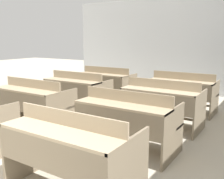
{
  "coord_description": "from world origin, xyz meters",
  "views": [
    {
      "loc": [
        2.65,
        -0.42,
        1.57
      ],
      "look_at": [
        0.4,
        3.11,
        0.76
      ],
      "focal_mm": 42.0,
      "sensor_mm": 36.0,
      "label": 1
    }
  ],
  "objects_px": {
    "bench_second_left": "(34,101)",
    "bench_back_left": "(106,83)",
    "bench_third_left": "(77,90)",
    "bench_back_right": "(182,91)",
    "bench_front_right": "(71,149)",
    "bench_third_right": "(162,102)",
    "bench_second_right": "(127,119)"
  },
  "relations": [
    {
      "from": "bench_second_left",
      "to": "bench_back_left",
      "type": "height_order",
      "value": "same"
    },
    {
      "from": "bench_second_right",
      "to": "bench_back_right",
      "type": "relative_size",
      "value": 1.0
    },
    {
      "from": "bench_back_right",
      "to": "bench_third_right",
      "type": "bearing_deg",
      "value": -89.43
    },
    {
      "from": "bench_second_left",
      "to": "bench_back_left",
      "type": "relative_size",
      "value": 1.0
    },
    {
      "from": "bench_second_left",
      "to": "bench_third_left",
      "type": "distance_m",
      "value": 1.21
    },
    {
      "from": "bench_back_left",
      "to": "bench_second_right",
      "type": "bearing_deg",
      "value": -50.71
    },
    {
      "from": "bench_second_right",
      "to": "bench_back_right",
      "type": "xyz_separation_m",
      "value": [
        0.02,
        2.4,
        0.0
      ]
    },
    {
      "from": "bench_second_left",
      "to": "bench_back_left",
      "type": "xyz_separation_m",
      "value": [
        -0.03,
        2.39,
        0.0
      ]
    },
    {
      "from": "bench_front_right",
      "to": "bench_second_right",
      "type": "xyz_separation_m",
      "value": [
        -0.02,
        1.21,
        0.0
      ]
    },
    {
      "from": "bench_second_right",
      "to": "bench_back_right",
      "type": "height_order",
      "value": "same"
    },
    {
      "from": "bench_second_left",
      "to": "bench_third_left",
      "type": "xyz_separation_m",
      "value": [
        -0.0,
        1.21,
        0.0
      ]
    },
    {
      "from": "bench_second_right",
      "to": "bench_third_right",
      "type": "xyz_separation_m",
      "value": [
        0.03,
        1.2,
        0.0
      ]
    },
    {
      "from": "bench_front_right",
      "to": "bench_second_left",
      "type": "bearing_deg",
      "value": 148.0
    },
    {
      "from": "bench_third_right",
      "to": "bench_back_right",
      "type": "xyz_separation_m",
      "value": [
        -0.01,
        1.2,
        0.0
      ]
    },
    {
      "from": "bench_third_right",
      "to": "bench_third_left",
      "type": "bearing_deg",
      "value": 179.19
    },
    {
      "from": "bench_third_left",
      "to": "bench_back_right",
      "type": "height_order",
      "value": "same"
    },
    {
      "from": "bench_back_left",
      "to": "bench_back_right",
      "type": "height_order",
      "value": "same"
    },
    {
      "from": "bench_back_left",
      "to": "bench_third_left",
      "type": "bearing_deg",
      "value": -88.92
    },
    {
      "from": "bench_front_right",
      "to": "bench_third_right",
      "type": "distance_m",
      "value": 2.41
    },
    {
      "from": "bench_back_left",
      "to": "bench_back_right",
      "type": "distance_m",
      "value": 1.99
    },
    {
      "from": "bench_second_right",
      "to": "bench_back_left",
      "type": "distance_m",
      "value": 3.11
    },
    {
      "from": "bench_front_right",
      "to": "bench_back_left",
      "type": "relative_size",
      "value": 1.0
    },
    {
      "from": "bench_second_left",
      "to": "bench_second_right",
      "type": "relative_size",
      "value": 1.0
    },
    {
      "from": "bench_second_left",
      "to": "bench_second_right",
      "type": "xyz_separation_m",
      "value": [
        1.94,
        -0.02,
        0.0
      ]
    },
    {
      "from": "bench_back_left",
      "to": "bench_back_right",
      "type": "xyz_separation_m",
      "value": [
        1.99,
        -0.0,
        0.0
      ]
    },
    {
      "from": "bench_second_left",
      "to": "bench_third_right",
      "type": "relative_size",
      "value": 1.0
    },
    {
      "from": "bench_front_right",
      "to": "bench_back_right",
      "type": "height_order",
      "value": "same"
    },
    {
      "from": "bench_third_left",
      "to": "bench_back_left",
      "type": "height_order",
      "value": "same"
    },
    {
      "from": "bench_second_right",
      "to": "bench_third_right",
      "type": "bearing_deg",
      "value": 88.47
    },
    {
      "from": "bench_third_left",
      "to": "bench_back_left",
      "type": "distance_m",
      "value": 1.18
    },
    {
      "from": "bench_third_right",
      "to": "bench_back_right",
      "type": "relative_size",
      "value": 1.0
    },
    {
      "from": "bench_front_right",
      "to": "bench_third_right",
      "type": "xyz_separation_m",
      "value": [
        0.01,
        2.41,
        0.0
      ]
    }
  ]
}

